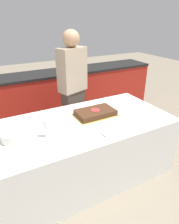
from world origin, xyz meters
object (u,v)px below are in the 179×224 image
Objects in this scene: cake at (95,113)px; person_cutting_cake at (73,89)px; plate_stack at (14,136)px; wine_glass at (46,126)px.

cake is 0.65m from person_cutting_cake.
wine_glass is (0.29, -0.09, 0.08)m from plate_stack.
person_cutting_cake is (0.65, 0.83, 0.01)m from wine_glass.
person_cutting_cake reaches higher than wine_glass.
person_cutting_cake reaches higher than plate_stack.
plate_stack is (-0.94, -0.10, 0.01)m from cake.
plate_stack is 1.28× the size of wine_glass.
cake is at bearing 15.54° from wine_glass.
person_cutting_cake is at bearing 51.77° from wine_glass.
plate_stack is at bearing -174.22° from cake.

